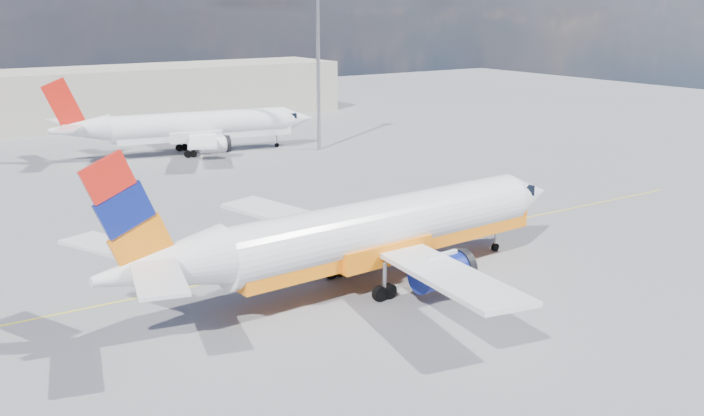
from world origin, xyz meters
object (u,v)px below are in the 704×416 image
second_jet (192,127)px  main_jet (371,232)px  traffic_cone (416,255)px  gse_tug (499,199)px

second_jet → main_jet: bearing=-90.2°
main_jet → traffic_cone: (5.53, 2.47, -3.20)m
second_jet → gse_tug: size_ratio=11.39×
gse_tug → second_jet: bearing=84.6°
main_jet → traffic_cone: main_jet is taller
gse_tug → traffic_cone: (-14.59, -7.02, -0.53)m
second_jet → gse_tug: second_jet is taller
second_jet → gse_tug: 40.43m
gse_tug → traffic_cone: size_ratio=4.63×
main_jet → traffic_cone: 6.85m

